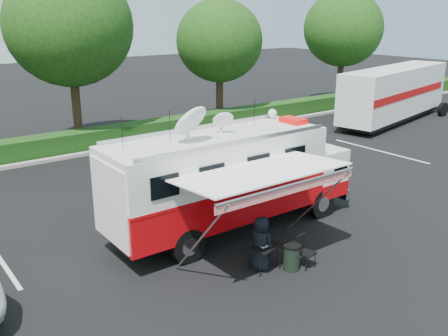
% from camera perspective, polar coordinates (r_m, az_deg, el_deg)
% --- Properties ---
extents(ground_plane, '(120.00, 120.00, 0.00)m').
position_cam_1_polar(ground_plane, '(16.03, 1.08, -6.93)').
color(ground_plane, black).
rests_on(ground_plane, ground).
extents(back_border, '(60.00, 6.14, 8.87)m').
position_cam_1_polar(back_border, '(26.48, -14.63, 13.42)').
color(back_border, '#9E998E').
rests_on(back_border, ground_plane).
extents(stall_lines, '(24.12, 5.50, 0.01)m').
position_cam_1_polar(stall_lines, '(18.06, -6.04, -4.12)').
color(stall_lines, silver).
rests_on(stall_lines, ground_plane).
extents(command_truck, '(8.33, 2.29, 4.00)m').
position_cam_1_polar(command_truck, '(15.36, 0.90, -1.16)').
color(command_truck, black).
rests_on(command_truck, ground_plane).
extents(awning, '(4.55, 2.37, 2.75)m').
position_cam_1_polar(awning, '(12.89, 4.76, -0.89)').
color(awning, white).
rests_on(awning, ground_plane).
extents(person, '(0.69, 0.85, 1.50)m').
position_cam_1_polar(person, '(13.72, 4.16, -11.41)').
color(person, black).
rests_on(person, ground_plane).
extents(folding_table, '(0.96, 0.78, 0.72)m').
position_cam_1_polar(folding_table, '(13.38, 4.70, -9.00)').
color(folding_table, black).
rests_on(folding_table, ground_plane).
extents(folding_chair, '(0.49, 0.51, 0.89)m').
position_cam_1_polar(folding_chair, '(13.78, 9.10, -9.04)').
color(folding_chair, black).
rests_on(folding_chair, ground_plane).
extents(trash_bin, '(0.48, 0.48, 0.72)m').
position_cam_1_polar(trash_bin, '(13.62, 7.74, -10.05)').
color(trash_bin, black).
rests_on(trash_bin, ground_plane).
extents(semi_trailer, '(11.06, 4.46, 3.34)m').
position_cam_1_polar(semi_trailer, '(33.02, 18.92, 8.07)').
color(semi_trailer, silver).
rests_on(semi_trailer, ground_plane).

